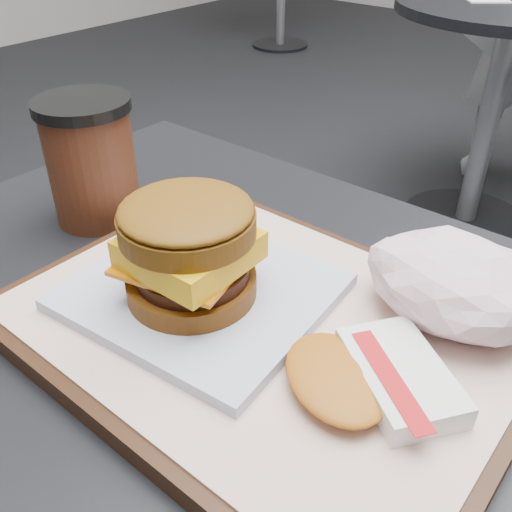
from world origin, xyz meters
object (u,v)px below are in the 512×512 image
Objects in this scene: coffee_cup at (90,157)px; breakfast_sandwich at (193,260)px; serving_tray at (262,328)px; customer_table at (238,502)px; crumpled_wrapper at (457,284)px; neighbor_table at (500,70)px; hash_brown at (371,376)px.

breakfast_sandwich is at bearing -15.64° from coffee_cup.
serving_tray is 0.26m from coffee_cup.
serving_tray is 3.02× the size of coffee_cup.
customer_table is 0.29m from crumpled_wrapper.
customer_table is 3.89× the size of breakfast_sandwich.
crumpled_wrapper is at bearing 8.99° from coffee_cup.
neighbor_table is at bearing 101.98° from customer_table.
crumpled_wrapper is at bearing 41.20° from serving_tray.
breakfast_sandwich reaches higher than customer_table.
crumpled_wrapper reaches higher than serving_tray.
coffee_cup reaches higher than hash_brown.
breakfast_sandwich is at bearing -162.29° from serving_tray.
hash_brown is 0.18× the size of neighbor_table.
hash_brown is at bearing -7.69° from coffee_cup.
coffee_cup is at bearing 164.59° from customer_table.
breakfast_sandwich reaches higher than crumpled_wrapper.
serving_tray is 0.10m from hash_brown.
crumpled_wrapper is at bearing 48.31° from customer_table.
coffee_cup is at bearing 164.36° from breakfast_sandwich.
crumpled_wrapper is (0.11, 0.09, 0.04)m from serving_tray.
neighbor_table is at bearing 106.82° from crumpled_wrapper.
hash_brown is at bearing -74.51° from neighbor_table.
breakfast_sandwich is at bearing -177.02° from hash_brown.
coffee_cup reaches higher than serving_tray.
coffee_cup reaches higher than neighbor_table.
serving_tray is 0.15m from crumpled_wrapper.
neighbor_table is (-0.45, 1.63, -0.25)m from hash_brown.
hash_brown is (0.15, 0.01, -0.03)m from breakfast_sandwich.
neighbor_table is (-0.30, 1.64, -0.28)m from breakfast_sandwich.
crumpled_wrapper is 1.62m from neighbor_table.
serving_tray is 1.67m from neighbor_table.
coffee_cup is at bearing 171.38° from serving_tray.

